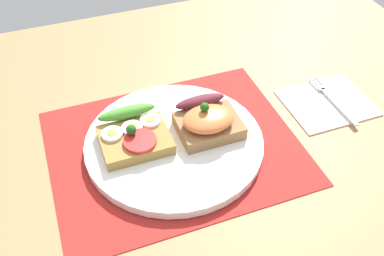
{
  "coord_description": "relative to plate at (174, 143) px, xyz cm",
  "views": [
    {
      "loc": [
        -14.2,
        -46.39,
        50.02
      ],
      "look_at": [
        3.0,
        0.0,
        3.22
      ],
      "focal_mm": 41.23,
      "sensor_mm": 36.0,
      "label": 1
    }
  ],
  "objects": [
    {
      "name": "ground_plane",
      "position": [
        0.0,
        0.0,
        -2.61
      ],
      "size": [
        120.0,
        90.0,
        3.2
      ],
      "primitive_type": "cube",
      "color": "#A4734A"
    },
    {
      "name": "placemat",
      "position": [
        0.0,
        0.0,
        -0.86
      ],
      "size": [
        38.38,
        30.97,
        0.3
      ],
      "primitive_type": "cube",
      "color": "#A1201C",
      "rests_on": "ground_plane"
    },
    {
      "name": "plate",
      "position": [
        0.0,
        0.0,
        0.0
      ],
      "size": [
        27.75,
        27.75,
        1.42
      ],
      "primitive_type": "cylinder",
      "color": "white",
      "rests_on": "placemat"
    },
    {
      "name": "sandwich_egg_tomato",
      "position": [
        -5.81,
        1.82,
        2.11
      ],
      "size": [
        10.44,
        9.88,
        4.03
      ],
      "color": "olive",
      "rests_on": "plate"
    },
    {
      "name": "sandwich_salmon",
      "position": [
        5.65,
        -0.08,
        2.84
      ],
      "size": [
        9.76,
        9.3,
        5.87
      ],
      "color": "#956B41",
      "rests_on": "plate"
    },
    {
      "name": "napkin",
      "position": [
        28.6,
        0.85,
        -0.71
      ],
      "size": [
        14.56,
        12.22,
        0.6
      ],
      "primitive_type": "cube",
      "color": "white",
      "rests_on": "ground_plane"
    },
    {
      "name": "fork",
      "position": [
        29.53,
        1.08,
        -0.25
      ],
      "size": [
        1.62,
        14.03,
        0.32
      ],
      "color": "#B7B7BC",
      "rests_on": "napkin"
    }
  ]
}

